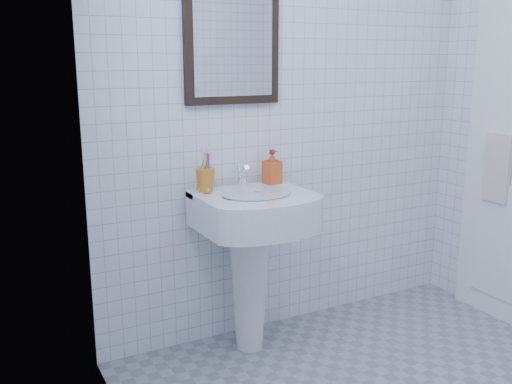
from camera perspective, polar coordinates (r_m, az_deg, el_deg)
wall_back at (r=3.05m, az=3.65°, el=9.23°), size 2.20×0.02×2.50m
wall_left at (r=1.49m, az=-8.33°, el=5.04°), size 0.02×2.40×2.50m
washbasin at (r=2.83m, az=-0.47°, el=-5.27°), size 0.55×0.40×0.84m
faucet at (r=2.83m, az=-1.41°, el=1.40°), size 0.05×0.11×0.12m
toothbrush_cup at (r=2.75m, az=-5.09°, el=1.19°), size 0.11×0.11×0.11m
soap_dispenser at (r=2.92m, az=1.62°, el=2.55°), size 0.09×0.09×0.17m
wall_mirror at (r=2.86m, az=-2.38°, el=14.99°), size 0.50×0.04×0.62m
towel_ring at (r=3.42m, az=23.46°, el=5.22°), size 0.01×0.18×0.18m
hand_towel at (r=3.43m, az=22.98°, el=2.23°), size 0.03×0.16×0.38m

